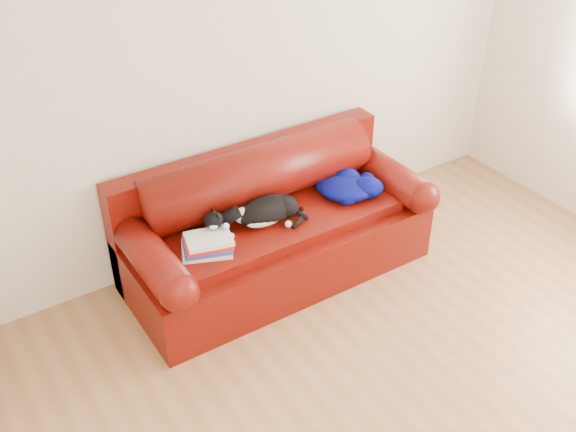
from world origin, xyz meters
name	(u,v)px	position (x,y,z in m)	size (l,w,h in m)	color
ground	(441,396)	(0.00, 0.00, 0.00)	(4.50, 4.50, 0.00)	olive
room_shell	(505,131)	(0.12, 0.02, 1.67)	(4.52, 4.02, 2.61)	beige
sofa_base	(277,245)	(-0.18, 1.49, 0.24)	(2.10, 0.90, 0.50)	#3D0203
sofa_back	(258,193)	(-0.18, 1.74, 0.54)	(2.10, 1.01, 0.88)	#3D0203
book_stack	(208,244)	(-0.77, 1.38, 0.55)	(0.38, 0.34, 0.10)	#EFE6CF
cat	(266,211)	(-0.29, 1.45, 0.58)	(0.58, 0.35, 0.22)	black
blanket	(349,186)	(0.38, 1.43, 0.56)	(0.48, 0.47, 0.14)	#030244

